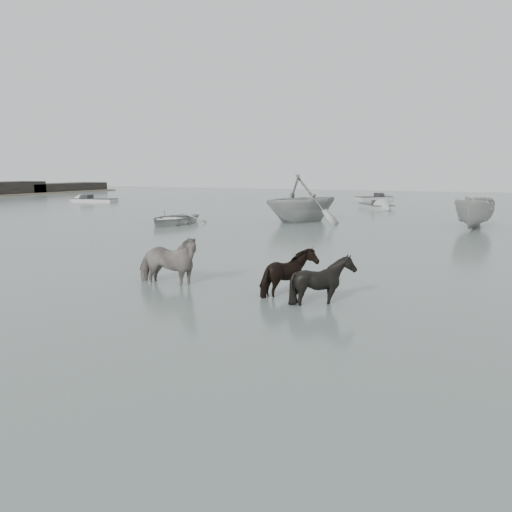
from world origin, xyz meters
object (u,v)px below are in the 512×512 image
(pony_pinto, at_px, (167,254))
(rowboat_lead, at_px, (173,217))
(pony_black, at_px, (323,274))
(pony_dark, at_px, (290,268))

(pony_pinto, distance_m, rowboat_lead, 16.03)
(pony_pinto, relative_size, pony_black, 1.41)
(pony_black, xyz_separation_m, rowboat_lead, (-13.35, 13.58, -0.28))
(rowboat_lead, bearing_deg, pony_black, -48.66)
(pony_pinto, xyz_separation_m, rowboat_lead, (-8.77, 13.41, -0.41))
(pony_dark, xyz_separation_m, rowboat_lead, (-12.33, 13.10, -0.25))
(pony_black, bearing_deg, pony_dark, 71.61)
(pony_black, relative_size, rowboat_lead, 0.34)
(rowboat_lead, bearing_deg, pony_dark, -49.89)
(pony_pinto, bearing_deg, rowboat_lead, 28.34)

